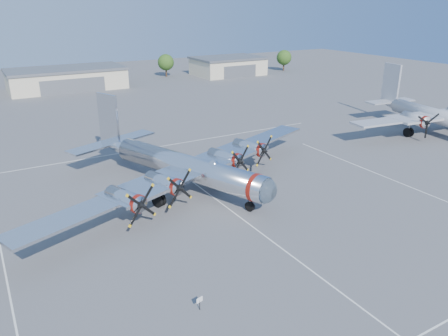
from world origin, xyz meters
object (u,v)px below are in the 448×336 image
tree_east (166,62)px  main_bomber_b29 (180,187)px  hangar_center (67,78)px  twin_engine_east (425,131)px  tree_far_east (284,58)px  info_placard (200,301)px  hangar_east (228,66)px

tree_east → main_bomber_b29: 85.42m
hangar_center → tree_east: tree_east is taller
hangar_center → twin_engine_east: hangar_center is taller
tree_far_east → main_bomber_b29: size_ratio=0.15×
hangar_center → info_placard: 94.79m
hangar_east → info_placard: size_ratio=19.55×
hangar_east → main_bomber_b29: size_ratio=0.47×
hangar_center → tree_east: bearing=11.4°
hangar_east → tree_far_east: 20.15m
hangar_center → info_placard: size_ratio=27.14×
hangar_east → twin_engine_east: 72.15m
main_bomber_b29 → tree_east: bearing=46.8°
tree_east → tree_far_east: same height
hangar_center → tree_east: (30.00, 6.04, 1.51)m
tree_east → twin_engine_east: size_ratio=0.20×
tree_east → twin_engine_east: bearing=-79.2°
hangar_east → twin_engine_east: bearing=-92.5°
tree_east → tree_far_east: bearing=-11.9°
twin_engine_east → info_placard: (-55.17, -22.19, 0.74)m
main_bomber_b29 → hangar_east: bearing=34.4°
hangar_east → twin_engine_east: size_ratio=0.63×
tree_east → hangar_east: bearing=-18.5°
tree_far_east → twin_engine_east: bearing=-108.2°
hangar_east → tree_far_east: (20.00, -1.96, 1.51)m
tree_east → main_bomber_b29: size_ratio=0.15×
tree_far_east → info_placard: tree_far_east is taller
main_bomber_b29 → tree_far_east: bearing=24.3°
tree_east → main_bomber_b29: bearing=-112.1°
hangar_east → info_placard: hangar_east is taller
hangar_center → twin_engine_east: (44.90, -72.03, -2.71)m
hangar_center → hangar_east: bearing=0.0°
hangar_center → info_placard: hangar_center is taller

